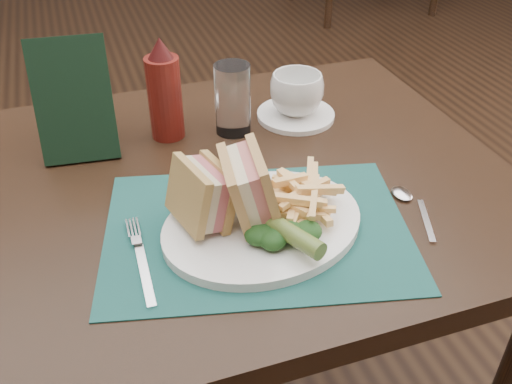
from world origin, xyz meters
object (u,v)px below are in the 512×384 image
(plate, at_px, (263,225))
(saucer, at_px, (296,115))
(check_presenter, at_px, (74,101))
(coffee_cup, at_px, (297,94))
(table_main, at_px, (241,328))
(placemat, at_px, (257,230))
(sandwich_half_a, at_px, (188,199))
(drinking_glass, at_px, (233,99))
(ketchup_bottle, at_px, (164,89))
(sandwich_half_b, at_px, (235,188))

(plate, relative_size, saucer, 2.00)
(check_presenter, bearing_deg, coffee_cup, 5.83)
(table_main, bearing_deg, coffee_cup, 43.19)
(placemat, distance_m, plate, 0.01)
(sandwich_half_a, height_order, coffee_cup, sandwich_half_a)
(plate, bearing_deg, drinking_glass, 69.01)
(coffee_cup, bearing_deg, sandwich_half_a, -134.15)
(plate, xyz_separation_m, saucer, (0.17, 0.30, -0.00))
(placemat, xyz_separation_m, coffee_cup, (0.18, 0.30, 0.05))
(drinking_glass, bearing_deg, ketchup_bottle, 169.14)
(coffee_cup, xyz_separation_m, drinking_glass, (-0.13, -0.01, 0.02))
(plate, bearing_deg, table_main, 74.85)
(placemat, xyz_separation_m, sandwich_half_a, (-0.09, 0.02, 0.06))
(table_main, xyz_separation_m, plate, (-0.01, -0.15, 0.38))
(drinking_glass, bearing_deg, placemat, -100.25)
(table_main, height_order, sandwich_half_b, sandwich_half_b)
(table_main, height_order, placemat, placemat)
(table_main, relative_size, saucer, 6.00)
(sandwich_half_b, xyz_separation_m, ketchup_bottle, (-0.04, 0.30, 0.02))
(table_main, relative_size, placemat, 2.06)
(coffee_cup, distance_m, check_presenter, 0.40)
(plate, distance_m, drinking_glass, 0.30)
(saucer, distance_m, drinking_glass, 0.14)
(sandwich_half_a, height_order, sandwich_half_b, sandwich_half_b)
(saucer, bearing_deg, table_main, -136.81)
(placemat, bearing_deg, ketchup_bottle, 101.79)
(plate, height_order, ketchup_bottle, ketchup_bottle)
(table_main, bearing_deg, drinking_glass, 75.57)
(plate, distance_m, coffee_cup, 0.35)
(sandwich_half_b, distance_m, saucer, 0.36)
(plate, bearing_deg, placemat, 157.29)
(sandwich_half_a, relative_size, drinking_glass, 0.73)
(coffee_cup, bearing_deg, check_presenter, -179.68)
(sandwich_half_b, relative_size, coffee_cup, 1.07)
(coffee_cup, bearing_deg, table_main, -136.81)
(saucer, bearing_deg, ketchup_bottle, 177.59)
(table_main, height_order, drinking_glass, drinking_glass)
(table_main, xyz_separation_m, placemat, (-0.02, -0.15, 0.38))
(drinking_glass, height_order, check_presenter, check_presenter)
(table_main, distance_m, drinking_glass, 0.46)
(ketchup_bottle, bearing_deg, drinking_glass, -10.86)
(table_main, bearing_deg, plate, -92.83)
(drinking_glass, distance_m, check_presenter, 0.27)
(ketchup_bottle, bearing_deg, plate, -76.86)
(placemat, relative_size, saucer, 2.91)
(plate, height_order, sandwich_half_b, sandwich_half_b)
(saucer, relative_size, ketchup_bottle, 0.81)
(saucer, xyz_separation_m, drinking_glass, (-0.13, -0.01, 0.06))
(table_main, xyz_separation_m, sandwich_half_a, (-0.11, -0.13, 0.44))
(saucer, bearing_deg, plate, -119.81)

